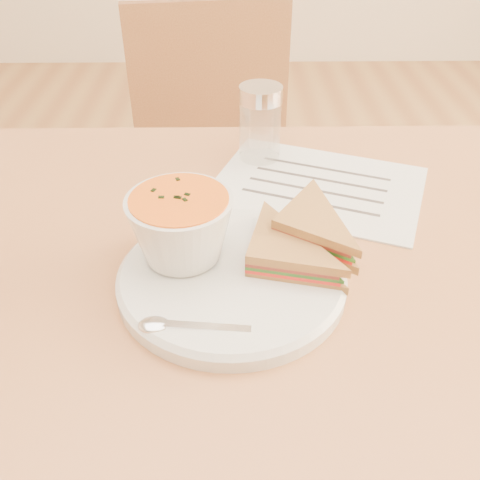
{
  "coord_description": "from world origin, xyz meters",
  "views": [
    {
      "loc": [
        -0.07,
        -0.56,
        1.17
      ],
      "look_at": [
        -0.06,
        -0.07,
        0.8
      ],
      "focal_mm": 40.0,
      "sensor_mm": 36.0,
      "label": 1
    }
  ],
  "objects_px": {
    "chair_far": "(222,206)",
    "condiment_shaker": "(260,124)",
    "soup_bowl": "(181,231)",
    "dining_table": "(275,413)",
    "plate": "(232,279)"
  },
  "relations": [
    {
      "from": "dining_table",
      "to": "condiment_shaker",
      "type": "height_order",
      "value": "condiment_shaker"
    },
    {
      "from": "soup_bowl",
      "to": "condiment_shaker",
      "type": "bearing_deg",
      "value": 69.98
    },
    {
      "from": "soup_bowl",
      "to": "plate",
      "type": "bearing_deg",
      "value": -25.52
    },
    {
      "from": "dining_table",
      "to": "soup_bowl",
      "type": "distance_m",
      "value": 0.46
    },
    {
      "from": "dining_table",
      "to": "chair_far",
      "type": "relative_size",
      "value": 1.13
    },
    {
      "from": "dining_table",
      "to": "condiment_shaker",
      "type": "bearing_deg",
      "value": 96.64
    },
    {
      "from": "dining_table",
      "to": "plate",
      "type": "xyz_separation_m",
      "value": [
        -0.07,
        -0.09,
        0.38
      ]
    },
    {
      "from": "dining_table",
      "to": "soup_bowl",
      "type": "relative_size",
      "value": 8.09
    },
    {
      "from": "chair_far",
      "to": "soup_bowl",
      "type": "bearing_deg",
      "value": 77.96
    },
    {
      "from": "dining_table",
      "to": "chair_far",
      "type": "bearing_deg",
      "value": 100.11
    },
    {
      "from": "dining_table",
      "to": "plate",
      "type": "relative_size",
      "value": 3.72
    },
    {
      "from": "chair_far",
      "to": "plate",
      "type": "xyz_separation_m",
      "value": [
        0.03,
        -0.64,
        0.31
      ]
    },
    {
      "from": "plate",
      "to": "soup_bowl",
      "type": "height_order",
      "value": "soup_bowl"
    },
    {
      "from": "dining_table",
      "to": "soup_bowl",
      "type": "bearing_deg",
      "value": -155.89
    },
    {
      "from": "chair_far",
      "to": "condiment_shaker",
      "type": "relative_size",
      "value": 7.23
    }
  ]
}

